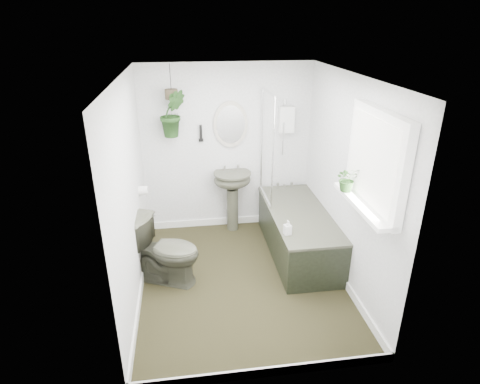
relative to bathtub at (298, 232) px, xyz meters
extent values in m
cube|color=black|center=(-0.80, -0.50, -0.30)|extent=(2.30, 2.80, 0.02)
cube|color=white|center=(-0.80, -0.50, 2.02)|extent=(2.30, 2.80, 0.02)
cube|color=white|center=(-0.80, 0.91, 0.86)|extent=(2.30, 0.02, 2.30)
cube|color=white|center=(-0.80, -1.91, 0.86)|extent=(2.30, 0.02, 2.30)
cube|color=white|center=(-1.96, -0.50, 0.86)|extent=(0.02, 2.80, 2.30)
cube|color=white|center=(0.36, -0.50, 0.86)|extent=(0.02, 2.80, 2.30)
cube|color=white|center=(-0.80, -0.50, -0.24)|extent=(2.30, 2.80, 0.10)
cube|color=white|center=(0.00, 0.84, 1.26)|extent=(0.20, 0.10, 0.35)
ellipsoid|color=#BEB6A5|center=(-0.75, 0.87, 1.21)|extent=(0.46, 0.03, 0.62)
cylinder|color=black|center=(-1.15, 0.86, 1.11)|extent=(0.04, 0.04, 0.22)
cylinder|color=white|center=(-1.90, 0.20, 0.61)|extent=(0.11, 0.11, 0.11)
cube|color=white|center=(0.29, -1.20, 1.36)|extent=(0.08, 1.00, 0.90)
cube|color=white|center=(0.22, -1.20, 0.94)|extent=(0.18, 1.00, 0.04)
cube|color=white|center=(0.24, -1.20, 1.36)|extent=(0.01, 0.86, 0.76)
imported|color=#3F4033|center=(-1.65, -0.38, 0.10)|extent=(0.89, 0.71, 0.79)
imported|color=black|center=(0.17, -0.92, 1.08)|extent=(0.24, 0.21, 0.25)
imported|color=black|center=(-1.50, 0.75, 1.41)|extent=(0.36, 0.31, 0.60)
imported|color=black|center=(-0.29, -0.53, 0.37)|extent=(0.09, 0.09, 0.17)
cylinder|color=#453A28|center=(-1.50, 0.75, 1.65)|extent=(0.16, 0.16, 0.12)
camera|label=1|loc=(-1.37, -4.33, 2.52)|focal=30.00mm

